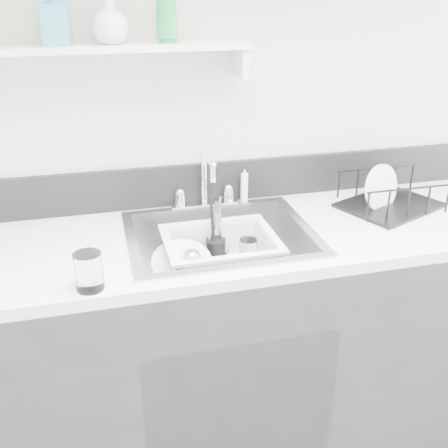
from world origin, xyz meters
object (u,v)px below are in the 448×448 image
object	(u,v)px
counter_run	(221,342)
dish_rack	(391,191)
wash_tub	(220,257)
sink	(220,257)

from	to	relation	value
counter_run	dish_rack	xyz separation A→B (m)	(0.69, 0.08, 0.52)
wash_tub	dish_rack	distance (m)	0.72
counter_run	sink	size ratio (longest dim) A/B	5.00
counter_run	sink	distance (m)	0.37
wash_tub	sink	bearing A→B (deg)	-96.74
counter_run	dish_rack	world-z (taller)	dish_rack
sink	wash_tub	size ratio (longest dim) A/B	1.64
sink	dish_rack	xyz separation A→B (m)	(0.69, 0.08, 0.15)
dish_rack	sink	bearing A→B (deg)	163.34
counter_run	wash_tub	world-z (taller)	counter_run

